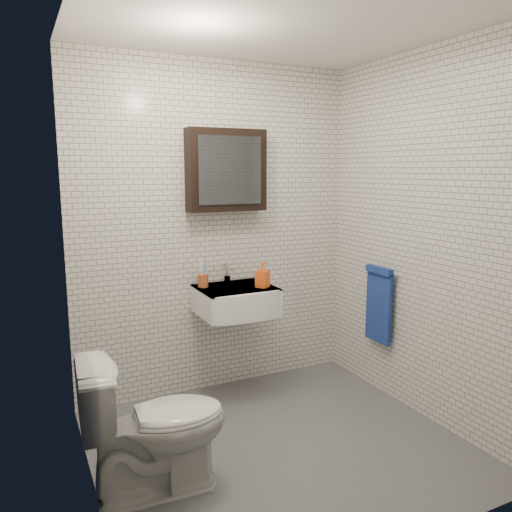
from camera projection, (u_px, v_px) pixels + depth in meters
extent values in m
cube|color=#4F5157|center=(279.00, 445.00, 3.12)|extent=(2.20, 2.00, 0.01)
cube|color=silver|center=(217.00, 230.00, 3.79)|extent=(2.20, 0.02, 2.50)
cube|color=silver|center=(399.00, 283.00, 2.02)|extent=(2.20, 0.02, 2.50)
cube|color=silver|center=(83.00, 264.00, 2.43)|extent=(0.02, 2.00, 2.50)
cube|color=silver|center=(422.00, 238.00, 3.38)|extent=(0.02, 2.00, 2.50)
cube|color=white|center=(282.00, 21.00, 2.69)|extent=(2.20, 2.00, 0.02)
cube|color=white|center=(236.00, 300.00, 3.70)|extent=(0.55, 0.45, 0.20)
cylinder|color=silver|center=(234.00, 288.00, 3.70)|extent=(0.31, 0.31, 0.02)
cylinder|color=silver|center=(234.00, 287.00, 3.70)|extent=(0.04, 0.04, 0.01)
cube|color=white|center=(235.00, 288.00, 3.69)|extent=(0.55, 0.45, 0.01)
cylinder|color=silver|center=(227.00, 279.00, 3.83)|extent=(0.06, 0.06, 0.06)
cylinder|color=silver|center=(227.00, 271.00, 3.82)|extent=(0.03, 0.03, 0.08)
cylinder|color=silver|center=(230.00, 268.00, 3.76)|extent=(0.02, 0.12, 0.02)
cube|color=silver|center=(225.00, 263.00, 3.83)|extent=(0.02, 0.09, 0.01)
cube|color=black|center=(226.00, 170.00, 3.68)|extent=(0.60, 0.14, 0.60)
cube|color=#3F444C|center=(230.00, 170.00, 3.61)|extent=(0.49, 0.01, 0.49)
cylinder|color=silver|center=(382.00, 272.00, 3.73)|extent=(0.02, 0.30, 0.02)
cylinder|color=silver|center=(373.00, 269.00, 3.85)|extent=(0.04, 0.02, 0.02)
cylinder|color=silver|center=(396.00, 275.00, 3.62)|extent=(0.04, 0.02, 0.02)
cube|color=#214C9A|center=(379.00, 307.00, 3.77)|extent=(0.03, 0.26, 0.54)
cube|color=#214C9A|center=(379.00, 270.00, 3.71)|extent=(0.05, 0.26, 0.05)
cylinder|color=#9E4D27|center=(203.00, 281.00, 3.68)|extent=(0.09, 0.09, 0.10)
cylinder|color=white|center=(202.00, 273.00, 3.65)|extent=(0.02, 0.03, 0.18)
cylinder|color=#457FDF|center=(205.00, 274.00, 3.67)|extent=(0.01, 0.02, 0.16)
cylinder|color=white|center=(202.00, 271.00, 3.68)|extent=(0.02, 0.03, 0.19)
cylinder|color=#457FDF|center=(205.00, 273.00, 3.68)|extent=(0.02, 0.04, 0.17)
imported|color=orange|center=(263.00, 275.00, 3.66)|extent=(0.12, 0.12, 0.19)
imported|color=silver|center=(155.00, 424.00, 2.62)|extent=(0.78, 0.48, 0.77)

